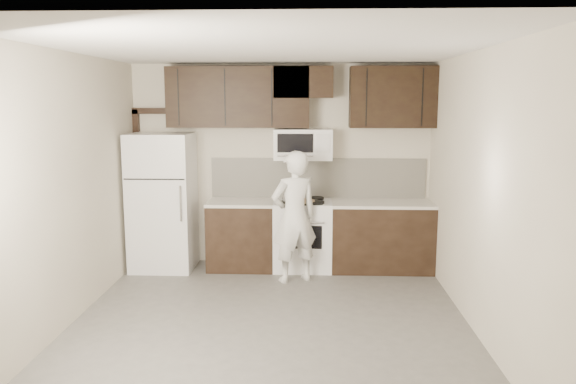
# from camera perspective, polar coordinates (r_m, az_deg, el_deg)

# --- Properties ---
(floor) EXTENTS (4.50, 4.50, 0.00)m
(floor) POSITION_cam_1_polar(r_m,az_deg,el_deg) (5.78, -1.88, -13.35)
(floor) COLOR #585553
(floor) RESTS_ON ground
(back_wall) EXTENTS (4.00, 0.00, 4.00)m
(back_wall) POSITION_cam_1_polar(r_m,az_deg,el_deg) (7.62, -0.69, 2.74)
(back_wall) COLOR #BBB09F
(back_wall) RESTS_ON ground
(ceiling) EXTENTS (4.50, 4.50, 0.00)m
(ceiling) POSITION_cam_1_polar(r_m,az_deg,el_deg) (5.35, -2.04, 14.40)
(ceiling) COLOR white
(ceiling) RESTS_ON back_wall
(counter_run) EXTENTS (2.95, 0.64, 0.91)m
(counter_run) POSITION_cam_1_polar(r_m,az_deg,el_deg) (7.47, 3.83, -4.40)
(counter_run) COLOR black
(counter_run) RESTS_ON floor
(stove) EXTENTS (0.76, 0.66, 0.94)m
(stove) POSITION_cam_1_polar(r_m,az_deg,el_deg) (7.47, 1.50, -4.35)
(stove) COLOR white
(stove) RESTS_ON floor
(backsplash) EXTENTS (2.90, 0.02, 0.54)m
(backsplash) POSITION_cam_1_polar(r_m,az_deg,el_deg) (7.62, 3.06, 1.44)
(backsplash) COLOR beige
(backsplash) RESTS_ON counter_run
(upper_cabinets) EXTENTS (3.48, 0.35, 0.78)m
(upper_cabinets) POSITION_cam_1_polar(r_m,az_deg,el_deg) (7.39, 0.86, 9.77)
(upper_cabinets) COLOR black
(upper_cabinets) RESTS_ON back_wall
(microwave) EXTENTS (0.76, 0.42, 0.40)m
(microwave) POSITION_cam_1_polar(r_m,az_deg,el_deg) (7.39, 1.55, 4.87)
(microwave) COLOR white
(microwave) RESTS_ON upper_cabinets
(refrigerator) EXTENTS (0.80, 0.76, 1.80)m
(refrigerator) POSITION_cam_1_polar(r_m,az_deg,el_deg) (7.58, -12.61, -0.97)
(refrigerator) COLOR white
(refrigerator) RESTS_ON floor
(door_trim) EXTENTS (0.50, 0.08, 2.12)m
(door_trim) POSITION_cam_1_polar(r_m,az_deg,el_deg) (7.93, -14.69, 1.95)
(door_trim) COLOR black
(door_trim) RESTS_ON floor
(saucepan) EXTENTS (0.26, 0.15, 0.15)m
(saucepan) POSITION_cam_1_polar(r_m,az_deg,el_deg) (7.22, 0.09, -0.68)
(saucepan) COLOR silver
(saucepan) RESTS_ON stove
(baking_tray) EXTENTS (0.49, 0.41, 0.02)m
(baking_tray) POSITION_cam_1_polar(r_m,az_deg,el_deg) (7.22, 1.60, -1.07)
(baking_tray) COLOR black
(baking_tray) RESTS_ON counter_run
(pizza) EXTENTS (0.35, 0.35, 0.02)m
(pizza) POSITION_cam_1_polar(r_m,az_deg,el_deg) (7.22, 1.60, -0.91)
(pizza) COLOR #CAB487
(pizza) RESTS_ON baking_tray
(person) EXTENTS (0.70, 0.61, 1.63)m
(person) POSITION_cam_1_polar(r_m,az_deg,el_deg) (6.87, 0.64, -2.54)
(person) COLOR silver
(person) RESTS_ON floor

